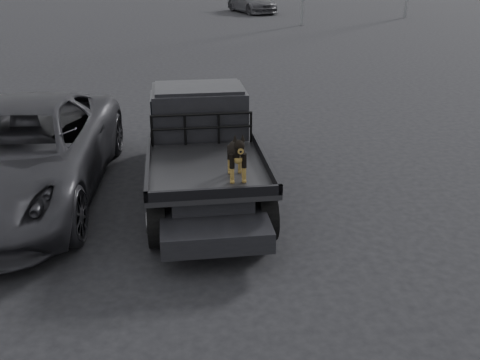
{
  "coord_description": "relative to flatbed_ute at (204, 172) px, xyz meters",
  "views": [
    {
      "loc": [
        -0.24,
        -7.48,
        4.09
      ],
      "look_at": [
        0.69,
        -0.66,
        1.14
      ],
      "focal_mm": 40.0,
      "sensor_mm": 36.0,
      "label": 1
    }
  ],
  "objects": [
    {
      "name": "dog",
      "position": [
        0.41,
        -1.42,
        0.83
      ],
      "size": [
        0.32,
        0.6,
        0.74
      ],
      "primitive_type": null,
      "color": "black",
      "rests_on": "flatbed_ute"
    },
    {
      "name": "flatbed_ute",
      "position": [
        0.0,
        0.0,
        0.0
      ],
      "size": [
        2.0,
        5.4,
        0.92
      ],
      "primitive_type": null,
      "color": "black",
      "rests_on": "ground"
    },
    {
      "name": "headache_rack",
      "position": [
        0.0,
        0.2,
        0.74
      ],
      "size": [
        1.8,
        0.08,
        0.55
      ],
      "primitive_type": null,
      "color": "black",
      "rests_on": "flatbed_ute"
    },
    {
      "name": "ute_cab",
      "position": [
        0.0,
        0.95,
        0.9
      ],
      "size": [
        1.72,
        1.3,
        0.88
      ],
      "primitive_type": null,
      "color": "black",
      "rests_on": "flatbed_ute"
    },
    {
      "name": "ground",
      "position": [
        -0.32,
        -1.39,
        -0.46
      ],
      "size": [
        120.0,
        120.0,
        0.0
      ],
      "primitive_type": "plane",
      "color": "black",
      "rests_on": "ground"
    },
    {
      "name": "distant_car_b",
      "position": [
        5.83,
        31.67,
        0.29
      ],
      "size": [
        3.54,
        5.59,
        1.51
      ],
      "primitive_type": "imported",
      "rotation": [
        0.0,
        0.0,
        0.3
      ],
      "color": "#454449",
      "rests_on": "ground"
    },
    {
      "name": "parked_suv",
      "position": [
        -3.2,
        0.33,
        0.39
      ],
      "size": [
        3.26,
        6.31,
        1.7
      ],
      "primitive_type": "imported",
      "rotation": [
        0.0,
        0.0,
        -0.07
      ],
      "color": "#2B2B30",
      "rests_on": "ground"
    }
  ]
}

